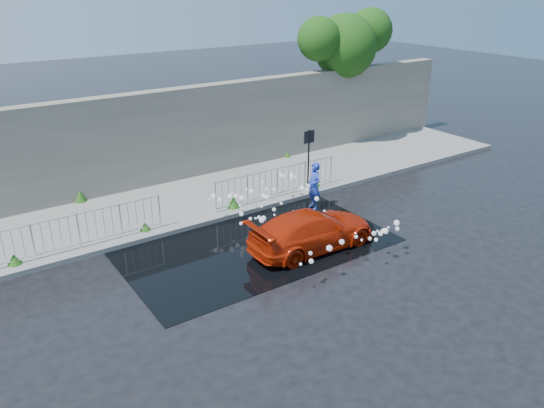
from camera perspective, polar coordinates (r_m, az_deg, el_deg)
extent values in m
plane|color=black|center=(15.22, -1.56, -6.11)|extent=(90.00, 90.00, 0.00)
cube|color=slate|center=(19.18, -9.68, 0.22)|extent=(30.00, 4.00, 0.15)
cube|color=slate|center=(17.52, -6.89, -1.87)|extent=(30.00, 0.25, 0.16)
cube|color=#666256|center=(20.50, -12.66, 6.92)|extent=(30.00, 0.60, 3.50)
cube|color=black|center=(16.20, -1.99, -4.17)|extent=(8.00, 5.00, 0.01)
cylinder|color=black|center=(19.27, 3.93, 4.36)|extent=(0.06, 0.06, 2.50)
cube|color=black|center=(18.97, 4.01, 7.22)|extent=(0.45, 0.04, 0.45)
cylinder|color=#332114|center=(26.35, 7.24, 12.18)|extent=(0.36, 0.36, 5.00)
sphere|color=#183A0E|center=(25.11, 7.83, 16.47)|extent=(2.89, 2.89, 2.89)
sphere|color=#183A0E|center=(26.07, 10.50, 17.87)|extent=(2.06, 2.06, 2.06)
sphere|color=#183A0E|center=(24.10, 5.09, 17.27)|extent=(1.93, 1.93, 1.93)
cylinder|color=silver|center=(17.00, -12.01, -0.74)|extent=(0.05, 0.05, 1.10)
cylinder|color=silver|center=(16.14, -20.33, -1.05)|extent=(5.00, 0.04, 0.04)
cylinder|color=silver|center=(16.53, -19.87, -4.05)|extent=(5.00, 0.04, 0.04)
cylinder|color=silver|center=(17.76, -6.09, 0.72)|extent=(0.05, 0.05, 1.10)
cylinder|color=silver|center=(20.41, 6.34, 3.74)|extent=(0.05, 0.05, 1.10)
cylinder|color=silver|center=(18.79, 0.56, 3.83)|extent=(5.00, 0.04, 0.04)
cylinder|color=silver|center=(19.13, 0.55, 1.14)|extent=(5.00, 0.04, 0.04)
cone|color=#204713|center=(16.31, -26.00, -5.35)|extent=(0.40, 0.40, 0.30)
cone|color=#204713|center=(17.05, -13.50, -2.34)|extent=(0.36, 0.36, 0.27)
cone|color=#204713|center=(18.25, -4.19, 0.21)|extent=(0.44, 0.44, 0.39)
cone|color=#204713|center=(20.17, 4.68, 2.31)|extent=(0.38, 0.38, 0.28)
cone|color=#204713|center=(19.87, -19.93, 0.85)|extent=(0.42, 0.42, 0.43)
cone|color=#204713|center=(23.49, 1.64, 5.38)|extent=(0.34, 0.34, 0.24)
sphere|color=white|center=(16.41, -0.91, -1.56)|extent=(0.17, 0.17, 0.17)
sphere|color=white|center=(17.96, 4.85, 0.55)|extent=(0.08, 0.08, 0.08)
sphere|color=white|center=(16.21, 0.08, -3.02)|extent=(0.14, 0.14, 0.14)
sphere|color=white|center=(17.99, 2.82, 1.52)|extent=(0.06, 0.06, 0.06)
sphere|color=white|center=(16.85, 0.22, -0.60)|extent=(0.13, 0.13, 0.13)
sphere|color=white|center=(16.90, 3.13, -1.97)|extent=(0.10, 0.10, 0.10)
sphere|color=white|center=(16.44, 1.87, -2.50)|extent=(0.17, 0.17, 0.17)
sphere|color=white|center=(16.38, -1.41, -1.45)|extent=(0.12, 0.12, 0.12)
sphere|color=white|center=(17.99, 3.82, 1.53)|extent=(0.14, 0.14, 0.14)
sphere|color=white|center=(18.35, -0.97, 2.39)|extent=(0.08, 0.08, 0.08)
sphere|color=white|center=(17.62, 5.67, -0.79)|extent=(0.10, 0.10, 0.10)
sphere|color=white|center=(17.90, 4.83, 0.58)|extent=(0.16, 0.16, 0.16)
sphere|color=white|center=(17.26, -0.56, 0.72)|extent=(0.14, 0.14, 0.14)
sphere|color=white|center=(16.97, -5.68, 0.46)|extent=(0.13, 0.13, 0.13)
sphere|color=white|center=(16.64, 0.26, -1.20)|extent=(0.07, 0.07, 0.07)
sphere|color=white|center=(18.49, 2.56, 2.92)|extent=(0.09, 0.09, 0.09)
sphere|color=white|center=(17.26, -3.88, 0.87)|extent=(0.16, 0.16, 0.16)
sphere|color=white|center=(18.26, 3.95, 1.98)|extent=(0.15, 0.15, 0.15)
sphere|color=white|center=(16.14, -3.37, -2.11)|extent=(0.10, 0.10, 0.10)
sphere|color=white|center=(16.23, -1.78, -1.54)|extent=(0.08, 0.08, 0.08)
sphere|color=white|center=(18.78, 2.12, 3.11)|extent=(0.16, 0.16, 0.16)
sphere|color=white|center=(17.11, -6.31, 0.85)|extent=(0.16, 0.16, 0.16)
sphere|color=white|center=(17.78, -2.77, 1.58)|extent=(0.09, 0.09, 0.09)
sphere|color=white|center=(15.85, -1.73, -3.09)|extent=(0.17, 0.17, 0.17)
sphere|color=white|center=(16.38, -1.24, -1.78)|extent=(0.07, 0.07, 0.07)
sphere|color=white|center=(16.25, -2.34, -1.60)|extent=(0.11, 0.11, 0.11)
sphere|color=white|center=(17.36, -0.91, 0.89)|extent=(0.15, 0.15, 0.15)
sphere|color=white|center=(17.12, 4.90, -1.08)|extent=(0.16, 0.16, 0.16)
sphere|color=white|center=(16.64, -3.47, -0.18)|extent=(0.07, 0.07, 0.07)
sphere|color=white|center=(17.66, -2.23, 1.39)|extent=(0.16, 0.16, 0.16)
sphere|color=white|center=(18.59, 2.15, 2.83)|extent=(0.11, 0.11, 0.11)
sphere|color=white|center=(18.49, 0.96, 3.16)|extent=(0.12, 0.12, 0.12)
sphere|color=white|center=(17.01, -6.71, 0.50)|extent=(0.07, 0.07, 0.07)
sphere|color=white|center=(17.15, 1.01, 0.08)|extent=(0.10, 0.10, 0.10)
sphere|color=white|center=(17.73, -0.60, 1.63)|extent=(0.11, 0.11, 0.11)
sphere|color=white|center=(17.82, 0.22, 1.54)|extent=(0.11, 0.11, 0.11)
sphere|color=white|center=(17.27, -0.39, 0.80)|extent=(0.09, 0.09, 0.09)
sphere|color=white|center=(15.79, -0.70, -3.59)|extent=(0.07, 0.07, 0.07)
sphere|color=white|center=(16.94, 2.32, -0.80)|extent=(0.07, 0.07, 0.07)
sphere|color=white|center=(17.09, -4.53, 0.83)|extent=(0.17, 0.17, 0.17)
sphere|color=white|center=(18.68, 1.17, 3.02)|extent=(0.11, 0.11, 0.11)
sphere|color=white|center=(16.88, -1.12, -0.28)|extent=(0.09, 0.09, 0.09)
sphere|color=white|center=(16.53, -3.32, -1.08)|extent=(0.14, 0.14, 0.14)
sphere|color=white|center=(16.28, -1.12, -1.79)|extent=(0.16, 0.16, 0.16)
sphere|color=white|center=(17.51, -4.30, 1.14)|extent=(0.07, 0.07, 0.07)
sphere|color=white|center=(18.00, 3.25, 1.71)|extent=(0.18, 0.18, 0.18)
sphere|color=white|center=(17.07, -3.27, 0.65)|extent=(0.17, 0.17, 0.17)
sphere|color=white|center=(15.81, -0.85, -3.70)|extent=(0.10, 0.10, 0.10)
sphere|color=white|center=(15.30, 13.33, -2.60)|extent=(0.12, 0.12, 0.12)
sphere|color=white|center=(13.60, 4.16, -5.30)|extent=(0.11, 0.11, 0.11)
sphere|color=white|center=(15.80, 11.28, -2.88)|extent=(0.08, 0.08, 0.08)
sphere|color=white|center=(14.67, 11.13, -3.78)|extent=(0.11, 0.11, 0.11)
sphere|color=white|center=(15.74, 10.47, -3.68)|extent=(0.11, 0.11, 0.11)
sphere|color=white|center=(14.74, 9.03, -3.50)|extent=(0.11, 0.11, 0.11)
sphere|color=white|center=(15.04, 12.10, -2.86)|extent=(0.17, 0.17, 0.17)
sphere|color=white|center=(15.89, 12.41, -2.47)|extent=(0.07, 0.07, 0.07)
sphere|color=white|center=(15.60, 13.26, -1.98)|extent=(0.17, 0.17, 0.17)
sphere|color=white|center=(13.89, 6.19, -4.74)|extent=(0.17, 0.17, 0.17)
sphere|color=white|center=(16.36, 10.91, -3.12)|extent=(0.15, 0.15, 0.15)
sphere|color=white|center=(15.37, 11.59, -3.15)|extent=(0.14, 0.14, 0.14)
sphere|color=white|center=(15.93, 9.63, -3.85)|extent=(0.08, 0.08, 0.08)
sphere|color=white|center=(13.38, 3.10, -6.48)|extent=(0.08, 0.08, 0.08)
sphere|color=white|center=(15.37, 7.51, -4.06)|extent=(0.16, 0.16, 0.16)
sphere|color=white|center=(16.10, 11.85, -2.86)|extent=(0.14, 0.14, 0.14)
sphere|color=white|center=(13.67, 4.23, -6.16)|extent=(0.13, 0.13, 0.13)
imported|color=#B01F07|center=(15.71, 4.34, -2.81)|extent=(4.02, 1.70, 1.16)
imported|color=#253BB9|center=(18.32, 4.56, 1.96)|extent=(0.48, 0.66, 1.68)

